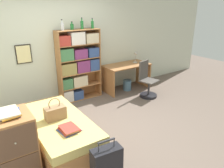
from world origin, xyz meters
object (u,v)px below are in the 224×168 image
at_px(bed, 58,130).
at_px(dresser, 13,146).
at_px(handbag, 55,112).
at_px(bottle_green, 62,26).
at_px(desk_chair, 147,85).
at_px(bottle_brown, 72,26).
at_px(bottle_clear, 82,25).
at_px(bookcase, 77,64).
at_px(waste_bin, 127,85).
at_px(magazine_pile_on_dresser, 9,113).
at_px(bottle_blue, 92,25).
at_px(desk_lamp, 136,55).
at_px(desk, 127,72).
at_px(suitcase, 107,165).
at_px(book_stack_on_bed, 69,129).

relative_size(bed, dresser, 2.06).
bearing_deg(handbag, bed, 4.76).
relative_size(bottle_green, desk_chair, 0.26).
xyz_separation_m(handbag, bottle_brown, (1.06, 1.49, 1.22)).
relative_size(bed, bottle_clear, 7.35).
distance_m(bookcase, bottle_clear, 0.92).
bearing_deg(waste_bin, magazine_pile_on_dresser, -153.18).
xyz_separation_m(bed, bottle_clear, (1.28, 1.45, 1.59)).
distance_m(bookcase, bottle_blue, 1.00).
height_order(bookcase, desk_lamp, bookcase).
height_order(dresser, desk, dresser).
xyz_separation_m(suitcase, desk_chair, (2.44, 1.85, 0.04)).
bearing_deg(handbag, desk, 27.14).
bearing_deg(bottle_brown, bed, -125.01).
bearing_deg(bottle_blue, bookcase, 175.80).
height_order(handbag, suitcase, handbag).
distance_m(suitcase, bottle_brown, 3.25).
relative_size(bottle_green, desk_lamp, 0.68).
bearing_deg(desk_chair, dresser, -163.23).
distance_m(book_stack_on_bed, dresser, 0.79).
xyz_separation_m(handbag, waste_bin, (2.49, 1.22, -0.42)).
xyz_separation_m(bed, desk, (2.48, 1.28, 0.29)).
height_order(suitcase, bookcase, bookcase).
bearing_deg(desk, magazine_pile_on_dresser, -152.41).
bearing_deg(waste_bin, bed, -153.69).
bearing_deg(dresser, desk, 27.73).
relative_size(desk_lamp, desk_chair, 0.38).
bearing_deg(desk, bottle_brown, 172.08).
height_order(bottle_green, desk, bottle_green).
distance_m(bottle_green, waste_bin, 2.37).
relative_size(dresser, waste_bin, 3.20).
xyz_separation_m(handbag, bottle_blue, (1.56, 1.42, 1.24)).
bearing_deg(magazine_pile_on_dresser, bottle_green, 49.90).
relative_size(desk_chair, waste_bin, 3.21).
bearing_deg(suitcase, bottle_green, 77.33).
height_order(bed, bottle_clear, bottle_clear).
distance_m(magazine_pile_on_dresser, bookcase, 2.64).
bearing_deg(bookcase, waste_bin, -9.58).
bearing_deg(desk_lamp, bed, -155.16).
xyz_separation_m(bottle_clear, bottle_blue, (0.26, -0.03, -0.01)).
distance_m(handbag, bottle_clear, 2.32).
xyz_separation_m(bottle_green, desk_chair, (1.84, -0.83, -1.50)).
bearing_deg(desk, bookcase, 173.20).
height_order(dresser, desk_chair, desk_chair).
height_order(bottle_brown, waste_bin, bottle_brown).
bearing_deg(desk_lamp, desk_chair, -106.29).
relative_size(magazine_pile_on_dresser, waste_bin, 1.26).
relative_size(dresser, desk_chair, 1.00).
bearing_deg(bed, waste_bin, 26.31).
bearing_deg(bottle_clear, suitcase, -112.00).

